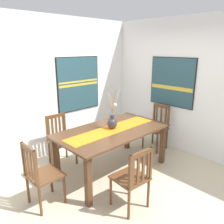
{
  "coord_description": "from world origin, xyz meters",
  "views": [
    {
      "loc": [
        -2.29,
        -2.13,
        2.11
      ],
      "look_at": [
        0.22,
        0.5,
        1.06
      ],
      "focal_mm": 35.94,
      "sensor_mm": 36.0,
      "label": 1
    }
  ],
  "objects_px": {
    "dining_table": "(112,135)",
    "painting_on_back_wall": "(79,84)",
    "centerpiece_vase": "(112,122)",
    "chair_2": "(133,177)",
    "chair_0": "(40,174)",
    "chair_3": "(157,127)",
    "painting_on_side_wall": "(172,82)",
    "chair_1": "(60,138)"
  },
  "relations": [
    {
      "from": "dining_table",
      "to": "painting_on_back_wall",
      "type": "distance_m",
      "value": 1.54
    },
    {
      "from": "centerpiece_vase",
      "to": "chair_2",
      "type": "height_order",
      "value": "centerpiece_vase"
    },
    {
      "from": "dining_table",
      "to": "chair_0",
      "type": "distance_m",
      "value": 1.34
    },
    {
      "from": "chair_3",
      "to": "centerpiece_vase",
      "type": "bearing_deg",
      "value": 179.99
    },
    {
      "from": "chair_2",
      "to": "painting_on_side_wall",
      "type": "xyz_separation_m",
      "value": [
        2.1,
        0.81,
        0.95
      ]
    },
    {
      "from": "chair_0",
      "to": "painting_on_back_wall",
      "type": "relative_size",
      "value": 0.82
    },
    {
      "from": "dining_table",
      "to": "centerpiece_vase",
      "type": "relative_size",
      "value": 2.66
    },
    {
      "from": "dining_table",
      "to": "chair_0",
      "type": "bearing_deg",
      "value": 179.91
    },
    {
      "from": "chair_0",
      "to": "dining_table",
      "type": "bearing_deg",
      "value": -0.09
    },
    {
      "from": "painting_on_back_wall",
      "to": "painting_on_side_wall",
      "type": "relative_size",
      "value": 1.12
    },
    {
      "from": "chair_0",
      "to": "chair_2",
      "type": "relative_size",
      "value": 1.03
    },
    {
      "from": "dining_table",
      "to": "chair_1",
      "type": "xyz_separation_m",
      "value": [
        -0.49,
        0.88,
        -0.19
      ]
    },
    {
      "from": "centerpiece_vase",
      "to": "chair_0",
      "type": "bearing_deg",
      "value": -179.07
    },
    {
      "from": "chair_1",
      "to": "dining_table",
      "type": "bearing_deg",
      "value": -60.72
    },
    {
      "from": "centerpiece_vase",
      "to": "chair_1",
      "type": "bearing_deg",
      "value": 121.36
    },
    {
      "from": "chair_1",
      "to": "painting_on_side_wall",
      "type": "xyz_separation_m",
      "value": [
        2.12,
        -0.97,
        0.93
      ]
    },
    {
      "from": "painting_on_back_wall",
      "to": "painting_on_side_wall",
      "type": "xyz_separation_m",
      "value": [
        1.33,
        -1.44,
        0.06
      ]
    },
    {
      "from": "centerpiece_vase",
      "to": "chair_1",
      "type": "xyz_separation_m",
      "value": [
        -0.52,
        0.86,
        -0.41
      ]
    },
    {
      "from": "chair_2",
      "to": "dining_table",
      "type": "bearing_deg",
      "value": 61.83
    },
    {
      "from": "dining_table",
      "to": "chair_1",
      "type": "bearing_deg",
      "value": 119.28
    },
    {
      "from": "chair_3",
      "to": "chair_2",
      "type": "bearing_deg",
      "value": -153.3
    },
    {
      "from": "dining_table",
      "to": "chair_3",
      "type": "distance_m",
      "value": 1.36
    },
    {
      "from": "dining_table",
      "to": "centerpiece_vase",
      "type": "xyz_separation_m",
      "value": [
        0.03,
        0.02,
        0.23
      ]
    },
    {
      "from": "chair_0",
      "to": "painting_on_back_wall",
      "type": "distance_m",
      "value": 2.29
    },
    {
      "from": "dining_table",
      "to": "centerpiece_vase",
      "type": "distance_m",
      "value": 0.23
    },
    {
      "from": "chair_3",
      "to": "painting_on_side_wall",
      "type": "height_order",
      "value": "painting_on_side_wall"
    },
    {
      "from": "chair_0",
      "to": "chair_2",
      "type": "bearing_deg",
      "value": -46.69
    },
    {
      "from": "chair_2",
      "to": "centerpiece_vase",
      "type": "bearing_deg",
      "value": 61.09
    },
    {
      "from": "chair_0",
      "to": "painting_on_back_wall",
      "type": "xyz_separation_m",
      "value": [
        1.62,
        1.35,
        0.88
      ]
    },
    {
      "from": "centerpiece_vase",
      "to": "painting_on_side_wall",
      "type": "height_order",
      "value": "painting_on_side_wall"
    },
    {
      "from": "centerpiece_vase",
      "to": "chair_3",
      "type": "distance_m",
      "value": 1.38
    },
    {
      "from": "chair_1",
      "to": "centerpiece_vase",
      "type": "bearing_deg",
      "value": -58.64
    },
    {
      "from": "chair_2",
      "to": "painting_on_back_wall",
      "type": "relative_size",
      "value": 0.79
    },
    {
      "from": "centerpiece_vase",
      "to": "chair_2",
      "type": "distance_m",
      "value": 1.13
    },
    {
      "from": "chair_0",
      "to": "chair_1",
      "type": "bearing_deg",
      "value": 46.62
    },
    {
      "from": "chair_1",
      "to": "painting_on_back_wall",
      "type": "bearing_deg",
      "value": 30.5
    },
    {
      "from": "chair_1",
      "to": "chair_3",
      "type": "bearing_deg",
      "value": -24.97
    },
    {
      "from": "chair_1",
      "to": "chair_2",
      "type": "bearing_deg",
      "value": -89.52
    },
    {
      "from": "dining_table",
      "to": "painting_on_side_wall",
      "type": "relative_size",
      "value": 1.87
    },
    {
      "from": "chair_0",
      "to": "chair_3",
      "type": "height_order",
      "value": "chair_3"
    },
    {
      "from": "centerpiece_vase",
      "to": "chair_3",
      "type": "height_order",
      "value": "centerpiece_vase"
    },
    {
      "from": "chair_2",
      "to": "chair_0",
      "type": "bearing_deg",
      "value": 133.31
    }
  ]
}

